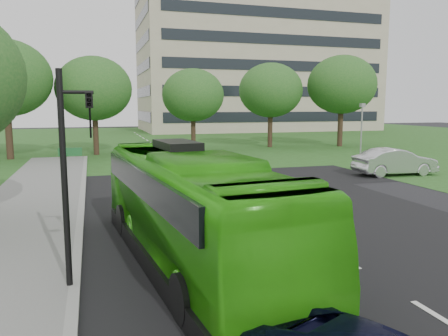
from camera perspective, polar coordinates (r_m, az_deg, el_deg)
The scene contains 12 objects.
ground at distance 14.68m, azimuth 10.64°, elevation -8.84°, with size 160.00×160.00×0.00m, color black.
street_surfaces at distance 35.96m, azimuth -6.88°, elevation 1.33°, with size 120.00×120.00×0.15m.
office_building at distance 80.09m, azimuth 4.17°, elevation 14.02°, with size 40.10×20.10×25.00m.
tree_park_a at distance 38.72m, azimuth -26.69°, elevation 10.45°, with size 7.09×7.09×9.42m.
tree_park_b at distance 39.61m, azimuth -16.63°, elevation 9.90°, with size 6.45×6.45×8.46m.
tree_park_c at distance 41.58m, azimuth -4.08°, elevation 9.46°, with size 5.81×5.81×7.71m.
tree_park_d at distance 45.34m, azimuth 6.11°, elevation 10.05°, with size 6.48×6.48×8.57m.
tree_park_e at distance 47.55m, azimuth 15.13°, elevation 10.45°, with size 7.07×7.07×9.43m.
bus at distance 11.96m, azimuth -4.50°, elevation -5.13°, with size 2.54×10.86×3.03m, color green.
sedan at distance 28.85m, azimuth 21.42°, elevation 0.76°, with size 1.76×5.06×1.67m, color #BABABF.
traffic_light at distance 10.33m, azimuth -19.35°, elevation 0.53°, with size 0.81×0.21×5.05m.
camera_pole at distance 36.81m, azimuth 17.54°, elevation 5.61°, with size 0.37×0.32×4.45m.
Camera 1 is at (-6.58, -12.42, 4.25)m, focal length 35.00 mm.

